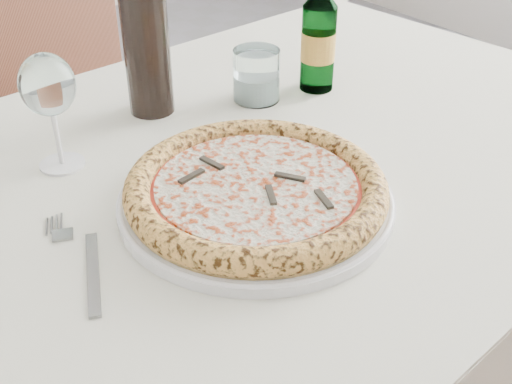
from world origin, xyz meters
TOP-DOWN VIEW (x-y plane):
  - dining_table at (-0.06, -0.06)m, footprint 1.54×1.00m
  - chair_far at (0.01, 0.68)m, footprint 0.49×0.49m
  - plate at (-0.06, -0.16)m, footprint 0.35×0.35m
  - pizza at (-0.06, -0.16)m, footprint 0.33×0.33m
  - fork at (-0.29, -0.14)m, footprint 0.07×0.20m
  - wine_glass at (-0.22, 0.08)m, footprint 0.07×0.07m
  - tumbler at (0.12, 0.09)m, footprint 0.08×0.08m
  - beer_bottle at (0.23, 0.07)m, footprint 0.06×0.06m
  - wine_bottle at (-0.04, 0.16)m, footprint 0.07×0.07m

SIDE VIEW (x-z plane):
  - chair_far at x=0.01m, z-range 0.07..1.00m
  - dining_table at x=-0.06m, z-range 0.29..1.05m
  - fork at x=-0.29m, z-range 0.76..0.76m
  - plate at x=-0.06m, z-range 0.76..0.77m
  - pizza at x=-0.06m, z-range 0.77..0.80m
  - tumbler at x=0.12m, z-range 0.75..0.84m
  - beer_bottle at x=0.23m, z-range 0.73..0.96m
  - wine_glass at x=-0.22m, z-range 0.79..0.96m
  - wine_bottle at x=-0.04m, z-range 0.73..1.03m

